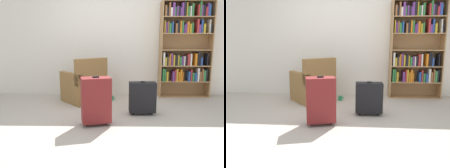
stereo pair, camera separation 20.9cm
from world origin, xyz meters
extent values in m
plane|color=#B2A899|center=(0.00, 0.00, 0.00)|extent=(10.20, 10.20, 0.00)
cube|color=silver|center=(0.00, 1.85, 1.30)|extent=(5.83, 0.10, 2.60)
cube|color=#A87F51|center=(1.06, 1.62, 1.03)|extent=(0.02, 0.30, 2.05)
cube|color=#A87F51|center=(2.13, 1.62, 1.03)|extent=(0.02, 0.30, 2.05)
cube|color=#A87F51|center=(1.60, 1.77, 1.03)|extent=(1.09, 0.02, 2.05)
cube|color=#A87F51|center=(1.60, 1.62, 0.01)|extent=(1.05, 0.28, 0.02)
cube|color=#A87F51|center=(1.60, 1.62, 0.35)|extent=(1.05, 0.28, 0.02)
cube|color=#A87F51|center=(1.60, 1.62, 0.69)|extent=(1.05, 0.28, 0.02)
cube|color=#A87F51|center=(1.60, 1.62, 1.04)|extent=(1.05, 0.28, 0.02)
cube|color=#A87F51|center=(1.60, 1.62, 1.38)|extent=(1.05, 0.28, 0.02)
cube|color=#A87F51|center=(1.60, 1.62, 1.72)|extent=(1.05, 0.28, 0.02)
cube|color=#A87F51|center=(1.60, 1.62, 2.04)|extent=(1.05, 0.28, 0.02)
cube|color=#2D7238|center=(1.12, 1.60, 0.50)|extent=(0.04, 0.23, 0.27)
cube|color=#2D7238|center=(1.16, 1.60, 0.49)|extent=(0.03, 0.24, 0.26)
cube|color=gold|center=(1.20, 1.60, 0.47)|extent=(0.04, 0.24, 0.21)
cube|color=#66337F|center=(1.34, 1.59, 0.47)|extent=(0.04, 0.22, 0.22)
cube|color=#B22D2D|center=(1.39, 1.59, 0.49)|extent=(0.03, 0.22, 0.25)
cube|color=gold|center=(1.42, 1.58, 0.50)|extent=(0.03, 0.19, 0.27)
cube|color=orange|center=(1.46, 1.61, 0.47)|extent=(0.03, 0.26, 0.21)
cube|color=orange|center=(1.50, 1.58, 0.49)|extent=(0.04, 0.20, 0.26)
cube|color=orange|center=(1.54, 1.59, 0.46)|extent=(0.02, 0.22, 0.20)
cube|color=#264C99|center=(1.68, 1.60, 0.47)|extent=(0.04, 0.23, 0.22)
cube|color=#B22D2D|center=(1.72, 1.58, 0.49)|extent=(0.02, 0.20, 0.25)
cube|color=#2D7238|center=(1.76, 1.59, 0.46)|extent=(0.04, 0.21, 0.19)
cube|color=#264C99|center=(1.82, 1.61, 0.45)|extent=(0.04, 0.25, 0.18)
cube|color=silver|center=(1.87, 1.57, 0.51)|extent=(0.04, 0.18, 0.29)
cube|color=brown|center=(1.92, 1.58, 0.47)|extent=(0.04, 0.19, 0.22)
cube|color=brown|center=(1.97, 1.58, 0.50)|extent=(0.03, 0.20, 0.27)
cube|color=#2D7238|center=(2.01, 1.58, 0.48)|extent=(0.04, 0.19, 0.24)
cube|color=black|center=(2.05, 1.58, 0.50)|extent=(0.03, 0.20, 0.27)
cube|color=silver|center=(1.12, 1.61, 0.84)|extent=(0.04, 0.25, 0.28)
cube|color=gold|center=(1.16, 1.60, 0.79)|extent=(0.04, 0.24, 0.17)
cube|color=black|center=(1.20, 1.58, 0.83)|extent=(0.02, 0.20, 0.24)
cube|color=brown|center=(1.22, 1.59, 0.80)|extent=(0.03, 0.22, 0.19)
cube|color=orange|center=(1.25, 1.60, 0.83)|extent=(0.02, 0.24, 0.25)
cube|color=#66337F|center=(1.29, 1.60, 0.84)|extent=(0.03, 0.23, 0.26)
cube|color=gold|center=(1.34, 1.58, 0.82)|extent=(0.03, 0.19, 0.23)
cube|color=black|center=(1.39, 1.58, 0.82)|extent=(0.04, 0.20, 0.23)
cube|color=gold|center=(1.43, 1.58, 0.81)|extent=(0.03, 0.20, 0.22)
cube|color=#2D7238|center=(1.47, 1.58, 0.80)|extent=(0.04, 0.20, 0.19)
cube|color=#66337F|center=(1.52, 1.61, 0.80)|extent=(0.03, 0.25, 0.20)
cube|color=silver|center=(1.56, 1.60, 0.81)|extent=(0.02, 0.24, 0.20)
cube|color=black|center=(1.59, 1.60, 0.81)|extent=(0.03, 0.24, 0.21)
cube|color=#B22D2D|center=(1.64, 1.58, 0.83)|extent=(0.04, 0.20, 0.25)
cube|color=silver|center=(1.69, 1.60, 0.83)|extent=(0.03, 0.24, 0.25)
cube|color=orange|center=(1.80, 1.61, 0.83)|extent=(0.04, 0.25, 0.26)
cube|color=black|center=(1.85, 1.58, 0.85)|extent=(0.03, 0.19, 0.29)
cube|color=black|center=(1.89, 1.61, 0.84)|extent=(0.03, 0.26, 0.27)
cube|color=#264C99|center=(1.92, 1.61, 0.79)|extent=(0.03, 0.25, 0.18)
cube|color=black|center=(2.04, 1.60, 0.84)|extent=(0.02, 0.23, 0.26)
cube|color=gold|center=(1.11, 1.57, 1.52)|extent=(0.02, 0.17, 0.25)
cube|color=#66337F|center=(1.14, 1.61, 1.50)|extent=(0.03, 0.26, 0.22)
cube|color=brown|center=(1.18, 1.58, 1.51)|extent=(0.02, 0.19, 0.24)
cube|color=#2D7238|center=(1.22, 1.60, 1.49)|extent=(0.04, 0.23, 0.20)
cube|color=#264C99|center=(1.27, 1.57, 1.50)|extent=(0.03, 0.18, 0.23)
cube|color=brown|center=(1.35, 1.57, 1.49)|extent=(0.04, 0.18, 0.20)
cube|color=black|center=(1.39, 1.57, 1.51)|extent=(0.03, 0.17, 0.25)
cube|color=orange|center=(1.44, 1.61, 1.51)|extent=(0.03, 0.25, 0.25)
cube|color=#2D7238|center=(1.48, 1.60, 1.51)|extent=(0.03, 0.23, 0.25)
cube|color=#66337F|center=(1.52, 1.61, 1.47)|extent=(0.03, 0.26, 0.17)
cube|color=#66337F|center=(1.56, 1.57, 1.49)|extent=(0.02, 0.17, 0.20)
cube|color=orange|center=(1.59, 1.57, 1.50)|extent=(0.04, 0.18, 0.23)
cube|color=gold|center=(1.64, 1.57, 1.48)|extent=(0.03, 0.18, 0.19)
cube|color=#2D7238|center=(1.68, 1.60, 1.49)|extent=(0.03, 0.23, 0.20)
cube|color=#B22D2D|center=(1.79, 1.59, 1.53)|extent=(0.04, 0.22, 0.28)
cube|color=#66337F|center=(1.84, 1.57, 1.47)|extent=(0.04, 0.18, 0.17)
cube|color=#264C99|center=(1.88, 1.59, 1.53)|extent=(0.03, 0.21, 0.28)
cube|color=gold|center=(1.93, 1.59, 1.48)|extent=(0.04, 0.22, 0.19)
cube|color=silver|center=(2.04, 1.60, 1.53)|extent=(0.02, 0.23, 0.27)
cube|color=black|center=(2.07, 1.59, 1.48)|extent=(0.02, 0.21, 0.18)
cube|color=brown|center=(1.12, 1.60, 1.84)|extent=(0.03, 0.23, 0.21)
cube|color=black|center=(1.15, 1.57, 1.82)|extent=(0.03, 0.18, 0.18)
cube|color=brown|center=(1.20, 1.61, 1.87)|extent=(0.03, 0.25, 0.27)
cube|color=silver|center=(1.23, 1.58, 1.82)|extent=(0.04, 0.20, 0.17)
cube|color=#66337F|center=(1.28, 1.61, 1.86)|extent=(0.04, 0.25, 0.27)
cube|color=#2D7238|center=(1.31, 1.58, 1.82)|extent=(0.02, 0.20, 0.18)
cube|color=#66337F|center=(1.35, 1.58, 1.83)|extent=(0.03, 0.19, 0.20)
cube|color=black|center=(1.39, 1.58, 1.82)|extent=(0.04, 0.19, 0.18)
cube|color=#66337F|center=(1.43, 1.58, 1.82)|extent=(0.02, 0.19, 0.17)
cube|color=#66337F|center=(1.46, 1.59, 1.86)|extent=(0.04, 0.21, 0.26)
cube|color=black|center=(1.51, 1.59, 1.87)|extent=(0.04, 0.22, 0.28)
cube|color=gold|center=(1.55, 1.60, 1.86)|extent=(0.02, 0.24, 0.27)
cube|color=#2D7238|center=(1.58, 1.57, 1.83)|extent=(0.04, 0.18, 0.19)
cube|color=silver|center=(1.63, 1.58, 1.83)|extent=(0.03, 0.21, 0.20)
cube|color=#2D7238|center=(1.67, 1.60, 1.85)|extent=(0.03, 0.24, 0.24)
cube|color=#B22D2D|center=(1.79, 1.59, 1.85)|extent=(0.03, 0.22, 0.23)
cube|color=#2D7238|center=(1.83, 1.60, 1.87)|extent=(0.03, 0.24, 0.28)
cube|color=#66337F|center=(1.86, 1.61, 1.84)|extent=(0.03, 0.25, 0.22)
cube|color=black|center=(1.90, 1.57, 1.84)|extent=(0.04, 0.19, 0.22)
cube|color=#B22D2D|center=(1.95, 1.58, 1.82)|extent=(0.03, 0.19, 0.18)
cube|color=#66337F|center=(1.98, 1.61, 1.86)|extent=(0.02, 0.26, 0.26)
cube|color=#264C99|center=(2.01, 1.58, 1.85)|extent=(0.04, 0.19, 0.24)
cube|color=olive|center=(-0.57, 1.18, 0.20)|extent=(0.99, 0.99, 0.40)
cube|color=tan|center=(-0.57, 1.18, 0.44)|extent=(0.76, 0.77, 0.08)
cube|color=olive|center=(-0.38, 0.97, 0.65)|extent=(0.61, 0.55, 0.50)
cube|color=olive|center=(-0.35, 1.38, 0.51)|extent=(0.53, 0.59, 0.22)
cube|color=olive|center=(-0.80, 0.99, 0.51)|extent=(0.53, 0.59, 0.22)
cylinder|color=#1E7F4C|center=(0.00, 1.25, 0.05)|extent=(0.08, 0.08, 0.10)
torus|color=#1E7F4C|center=(0.05, 1.25, 0.05)|extent=(0.06, 0.01, 0.06)
cube|color=maroon|center=(-0.20, -0.16, 0.38)|extent=(0.47, 0.35, 0.67)
cube|color=black|center=(-0.20, -0.16, 0.73)|extent=(0.10, 0.07, 0.02)
cylinder|color=black|center=(-0.34, -0.20, 0.03)|extent=(0.06, 0.06, 0.05)
cylinder|color=black|center=(-0.05, -0.12, 0.03)|extent=(0.06, 0.06, 0.05)
cube|color=black|center=(0.54, 0.33, 0.30)|extent=(0.45, 0.21, 0.51)
cube|color=black|center=(0.54, 0.33, 0.57)|extent=(0.07, 0.04, 0.02)
cylinder|color=black|center=(0.38, 0.33, 0.03)|extent=(0.05, 0.05, 0.05)
cylinder|color=black|center=(0.69, 0.34, 0.03)|extent=(0.05, 0.05, 0.05)
camera|label=1|loc=(0.10, -3.42, 1.25)|focal=36.83mm
camera|label=2|loc=(0.31, -3.41, 1.25)|focal=36.83mm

